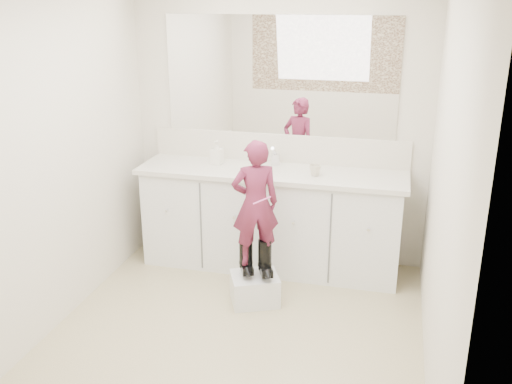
# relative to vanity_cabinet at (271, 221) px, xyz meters

# --- Properties ---
(floor) EXTENTS (3.00, 3.00, 0.00)m
(floor) POSITION_rel_vanity_cabinet_xyz_m (0.00, -1.23, -0.42)
(floor) COLOR #948761
(floor) RESTS_ON ground
(wall_back) EXTENTS (2.60, 0.00, 2.60)m
(wall_back) POSITION_rel_vanity_cabinet_xyz_m (0.00, 0.27, 0.77)
(wall_back) COLOR beige
(wall_back) RESTS_ON floor
(wall_front) EXTENTS (2.60, 0.00, 2.60)m
(wall_front) POSITION_rel_vanity_cabinet_xyz_m (0.00, -2.73, 0.77)
(wall_front) COLOR beige
(wall_front) RESTS_ON floor
(wall_left) EXTENTS (0.00, 3.00, 3.00)m
(wall_left) POSITION_rel_vanity_cabinet_xyz_m (-1.30, -1.23, 0.78)
(wall_left) COLOR beige
(wall_left) RESTS_ON floor
(wall_right) EXTENTS (0.00, 3.00, 3.00)m
(wall_right) POSITION_rel_vanity_cabinet_xyz_m (1.30, -1.23, 0.78)
(wall_right) COLOR beige
(wall_right) RESTS_ON floor
(vanity_cabinet) EXTENTS (2.20, 0.55, 0.85)m
(vanity_cabinet) POSITION_rel_vanity_cabinet_xyz_m (0.00, 0.00, 0.00)
(vanity_cabinet) COLOR silver
(vanity_cabinet) RESTS_ON floor
(countertop) EXTENTS (2.28, 0.58, 0.04)m
(countertop) POSITION_rel_vanity_cabinet_xyz_m (0.00, -0.01, 0.45)
(countertop) COLOR beige
(countertop) RESTS_ON vanity_cabinet
(backsplash) EXTENTS (2.28, 0.03, 0.25)m
(backsplash) POSITION_rel_vanity_cabinet_xyz_m (0.00, 0.26, 0.59)
(backsplash) COLOR beige
(backsplash) RESTS_ON countertop
(mirror) EXTENTS (2.00, 0.02, 1.00)m
(mirror) POSITION_rel_vanity_cabinet_xyz_m (0.00, 0.26, 1.22)
(mirror) COLOR white
(mirror) RESTS_ON wall_back
(dot_panel) EXTENTS (2.00, 0.01, 1.20)m
(dot_panel) POSITION_rel_vanity_cabinet_xyz_m (0.00, -2.71, 1.22)
(dot_panel) COLOR #472819
(dot_panel) RESTS_ON wall_front
(faucet) EXTENTS (0.08, 0.08, 0.10)m
(faucet) POSITION_rel_vanity_cabinet_xyz_m (0.00, 0.15, 0.52)
(faucet) COLOR silver
(faucet) RESTS_ON countertop
(cup) EXTENTS (0.13, 0.13, 0.09)m
(cup) POSITION_rel_vanity_cabinet_xyz_m (0.38, -0.07, 0.51)
(cup) COLOR beige
(cup) RESTS_ON countertop
(soap_bottle) EXTENTS (0.10, 0.11, 0.21)m
(soap_bottle) POSITION_rel_vanity_cabinet_xyz_m (-0.50, 0.06, 0.57)
(soap_bottle) COLOR silver
(soap_bottle) RESTS_ON countertop
(step_stool) EXTENTS (0.45, 0.42, 0.23)m
(step_stool) POSITION_rel_vanity_cabinet_xyz_m (0.02, -0.67, -0.31)
(step_stool) COLOR silver
(step_stool) RESTS_ON floor
(boot_left) EXTENTS (0.18, 0.23, 0.30)m
(boot_left) POSITION_rel_vanity_cabinet_xyz_m (-0.05, -0.65, -0.05)
(boot_left) COLOR black
(boot_left) RESTS_ON step_stool
(boot_right) EXTENTS (0.18, 0.23, 0.30)m
(boot_right) POSITION_rel_vanity_cabinet_xyz_m (0.10, -0.65, -0.05)
(boot_right) COLOR black
(boot_right) RESTS_ON step_stool
(toddler) EXTENTS (0.42, 0.36, 0.98)m
(toddler) POSITION_rel_vanity_cabinet_xyz_m (0.02, -0.65, 0.39)
(toddler) COLOR #A6335F
(toddler) RESTS_ON step_stool
(toothbrush) EXTENTS (0.13, 0.07, 0.06)m
(toothbrush) POSITION_rel_vanity_cabinet_xyz_m (0.09, -0.73, 0.45)
(toothbrush) COLOR #FF63B8
(toothbrush) RESTS_ON toddler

